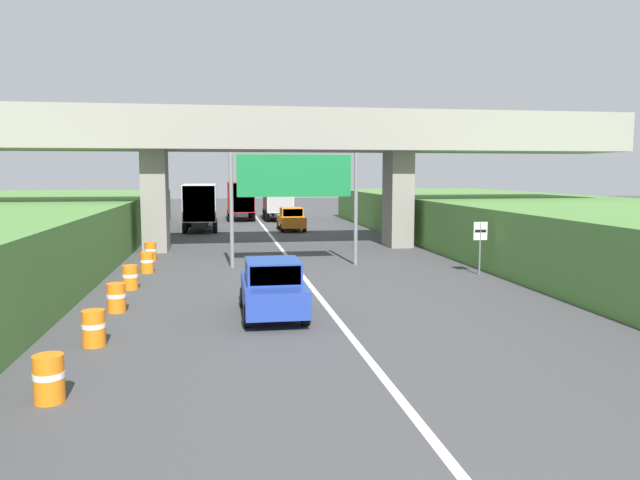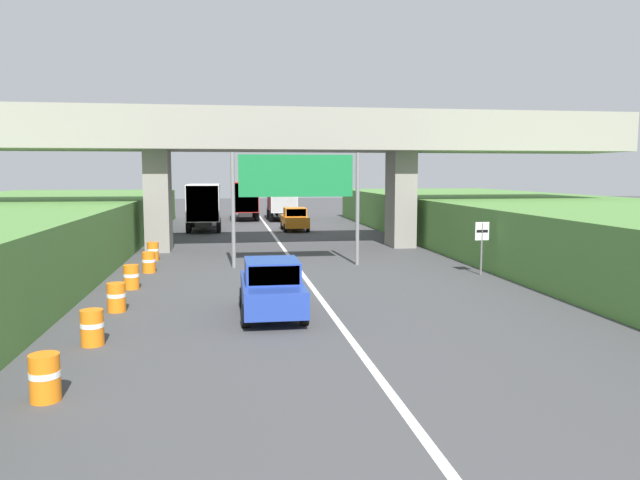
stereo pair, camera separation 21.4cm
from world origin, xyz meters
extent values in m
cube|color=white|center=(0.00, 24.71, 0.00)|extent=(0.20, 89.42, 0.01)
cube|color=gray|center=(0.00, 30.89, 6.04)|extent=(40.00, 4.80, 1.10)
cube|color=gray|center=(0.00, 28.67, 7.14)|extent=(40.00, 0.36, 1.10)
cube|color=gray|center=(0.00, 33.11, 7.14)|extent=(40.00, 0.36, 1.10)
cube|color=gray|center=(-6.85, 30.89, 2.74)|extent=(1.30, 2.20, 5.49)
cube|color=gray|center=(6.85, 30.89, 2.74)|extent=(1.30, 2.20, 5.49)
cylinder|color=slate|center=(-2.85, 24.21, 2.59)|extent=(0.18, 0.18, 5.19)
cylinder|color=slate|center=(2.85, 24.21, 2.59)|extent=(0.18, 0.18, 5.19)
cube|color=#167238|center=(0.00, 24.21, 4.14)|extent=(5.20, 0.12, 1.90)
cube|color=white|center=(0.00, 24.19, 4.14)|extent=(4.89, 0.01, 1.67)
cylinder|color=slate|center=(7.40, 20.65, 1.10)|extent=(0.08, 0.08, 2.20)
cube|color=white|center=(7.40, 20.63, 1.85)|extent=(0.60, 0.03, 0.76)
cube|color=black|center=(7.40, 20.62, 1.85)|extent=(0.50, 0.01, 0.12)
cube|color=black|center=(-1.57, 53.03, 0.66)|extent=(1.10, 7.30, 0.36)
cube|color=red|center=(-1.57, 55.63, 1.89)|extent=(2.10, 2.10, 2.10)
cube|color=#2D3842|center=(-1.57, 56.65, 2.19)|extent=(1.89, 0.06, 0.90)
cube|color=red|center=(-1.57, 51.98, 2.14)|extent=(2.30, 5.20, 2.60)
cube|color=maroon|center=(-1.57, 49.40, 2.14)|extent=(2.21, 0.04, 2.50)
cylinder|color=black|center=(-2.54, 55.63, 0.48)|extent=(0.30, 0.96, 0.96)
cylinder|color=black|center=(-0.60, 55.63, 0.48)|extent=(0.30, 0.96, 0.96)
cylinder|color=black|center=(-2.64, 50.55, 0.48)|extent=(0.30, 0.96, 0.96)
cylinder|color=black|center=(-0.50, 50.55, 0.48)|extent=(0.30, 0.96, 0.96)
cylinder|color=black|center=(-2.64, 52.24, 0.48)|extent=(0.30, 0.96, 0.96)
cylinder|color=black|center=(-0.50, 52.24, 0.48)|extent=(0.30, 0.96, 0.96)
cube|color=black|center=(-4.83, 43.12, 0.66)|extent=(1.10, 7.30, 0.36)
cube|color=#B2B5B7|center=(-4.83, 45.72, 1.89)|extent=(2.10, 2.10, 2.10)
cube|color=#2D3842|center=(-4.83, 46.74, 2.19)|extent=(1.89, 0.06, 0.90)
cube|color=silver|center=(-4.83, 42.07, 2.14)|extent=(2.30, 5.20, 2.60)
cube|color=#A8A8A4|center=(-4.83, 39.49, 2.14)|extent=(2.21, 0.04, 2.50)
cylinder|color=black|center=(-5.80, 45.72, 0.48)|extent=(0.30, 0.96, 0.96)
cylinder|color=black|center=(-3.86, 45.72, 0.48)|extent=(0.30, 0.96, 0.96)
cylinder|color=black|center=(-5.90, 40.64, 0.48)|extent=(0.30, 0.96, 0.96)
cylinder|color=black|center=(-3.76, 40.64, 0.48)|extent=(0.30, 0.96, 0.96)
cylinder|color=black|center=(-5.90, 42.33, 0.48)|extent=(0.30, 0.96, 0.96)
cylinder|color=black|center=(-3.76, 42.33, 0.48)|extent=(0.30, 0.96, 0.96)
cube|color=black|center=(1.73, 52.29, 0.66)|extent=(1.10, 7.30, 0.36)
cube|color=silver|center=(1.73, 54.89, 1.89)|extent=(2.10, 2.10, 2.10)
cube|color=#2D3842|center=(1.73, 55.91, 2.19)|extent=(1.89, 0.06, 0.90)
cube|color=silver|center=(1.73, 51.24, 2.14)|extent=(2.30, 5.20, 2.60)
cube|color=#A8A8A6|center=(1.73, 48.66, 2.14)|extent=(2.21, 0.04, 2.50)
cylinder|color=black|center=(0.76, 54.89, 0.48)|extent=(0.30, 0.96, 0.96)
cylinder|color=black|center=(2.70, 54.89, 0.48)|extent=(0.30, 0.96, 0.96)
cylinder|color=black|center=(0.66, 49.81, 0.48)|extent=(0.30, 0.96, 0.96)
cylinder|color=black|center=(2.80, 49.81, 0.48)|extent=(0.30, 0.96, 0.96)
cylinder|color=black|center=(0.66, 51.50, 0.48)|extent=(0.30, 0.96, 0.96)
cylinder|color=black|center=(2.80, 51.50, 0.48)|extent=(0.30, 0.96, 0.96)
cube|color=#233D9E|center=(-1.82, 14.62, 0.70)|extent=(1.76, 4.10, 0.76)
cube|color=#233D9E|center=(-1.82, 14.47, 1.40)|extent=(1.56, 1.90, 0.64)
cube|color=#2D3842|center=(-1.82, 13.55, 1.40)|extent=(1.44, 0.06, 0.54)
cylinder|color=black|center=(-2.64, 15.89, 0.32)|extent=(0.22, 0.64, 0.64)
cylinder|color=black|center=(-1.00, 15.89, 0.32)|extent=(0.22, 0.64, 0.64)
cylinder|color=black|center=(-2.64, 13.35, 0.32)|extent=(0.22, 0.64, 0.64)
cylinder|color=black|center=(-1.00, 13.35, 0.32)|extent=(0.22, 0.64, 0.64)
cube|color=orange|center=(1.81, 41.49, 0.70)|extent=(1.76, 4.10, 0.76)
cube|color=orange|center=(1.81, 41.34, 1.40)|extent=(1.56, 1.90, 0.64)
cube|color=#2D3842|center=(1.81, 40.42, 1.40)|extent=(1.44, 0.06, 0.54)
cylinder|color=black|center=(0.99, 42.76, 0.32)|extent=(0.22, 0.64, 0.64)
cylinder|color=black|center=(2.63, 42.76, 0.32)|extent=(0.22, 0.64, 0.64)
cylinder|color=black|center=(0.99, 40.21, 0.32)|extent=(0.22, 0.64, 0.64)
cylinder|color=black|center=(2.63, 40.21, 0.32)|extent=(0.22, 0.64, 0.64)
cylinder|color=orange|center=(-6.53, 8.40, 0.45)|extent=(0.56, 0.56, 0.90)
cylinder|color=white|center=(-6.53, 8.40, 0.52)|extent=(0.57, 0.57, 0.12)
cylinder|color=orange|center=(-6.46, 12.13, 0.45)|extent=(0.56, 0.56, 0.90)
cylinder|color=white|center=(-6.46, 12.13, 0.52)|extent=(0.57, 0.57, 0.12)
cylinder|color=orange|center=(-6.53, 15.87, 0.45)|extent=(0.56, 0.56, 0.90)
cylinder|color=white|center=(-6.53, 15.87, 0.52)|extent=(0.57, 0.57, 0.12)
cylinder|color=orange|center=(-6.64, 19.60, 0.45)|extent=(0.56, 0.56, 0.90)
cylinder|color=white|center=(-6.64, 19.60, 0.52)|extent=(0.57, 0.57, 0.12)
cylinder|color=orange|center=(-6.48, 23.34, 0.45)|extent=(0.56, 0.56, 0.90)
cylinder|color=white|center=(-6.48, 23.34, 0.52)|extent=(0.57, 0.57, 0.12)
cylinder|color=orange|center=(-6.74, 27.07, 0.45)|extent=(0.56, 0.56, 0.90)
cylinder|color=white|center=(-6.74, 27.07, 0.52)|extent=(0.57, 0.57, 0.12)
camera|label=1|loc=(-3.29, -3.24, 4.27)|focal=34.11mm
camera|label=2|loc=(-3.07, -3.28, 4.27)|focal=34.11mm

